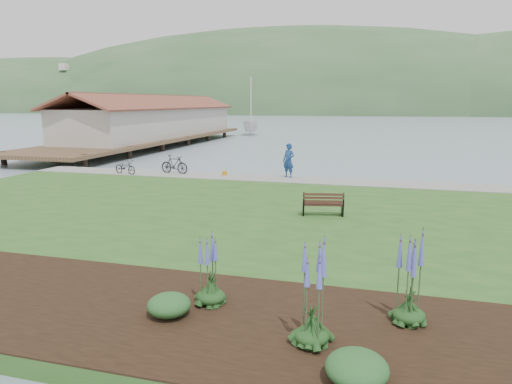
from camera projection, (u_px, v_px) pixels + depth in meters
ground at (283, 218)px, 18.62m from camera, size 600.00×600.00×0.00m
lawn at (272, 226)px, 16.69m from camera, size 34.00×20.00×0.40m
shoreline_path at (309, 180)px, 25.07m from camera, size 34.00×2.20×0.03m
garden_bed at (331, 333)px, 8.49m from camera, size 24.00×4.40×0.04m
far_hillside at (427, 114)px, 174.21m from camera, size 580.00×80.00×38.00m
pier_pavilion at (156, 121)px, 49.34m from camera, size 8.00×36.00×5.40m
park_bench at (323, 204)px, 17.24m from camera, size 1.61×0.90×0.95m
person at (289, 158)px, 25.75m from camera, size 1.00×0.86×2.30m
bicycle_a at (125, 167)px, 27.19m from camera, size 1.02×1.73×0.86m
bicycle_b at (174, 165)px, 27.38m from camera, size 0.78×1.89×1.10m
sailboat at (251, 135)px, 65.18m from camera, size 11.93×12.06×25.78m
pannier at (225, 173)px, 26.63m from camera, size 0.24×0.31×0.29m
echium_0 at (313, 295)px, 7.90m from camera, size 0.62×0.62×2.15m
echium_1 at (411, 280)px, 8.69m from camera, size 0.62×0.62×2.05m
echium_4 at (211, 273)px, 9.57m from camera, size 0.62×0.62×1.75m
shrub_0 at (169, 305)px, 9.13m from camera, size 0.88×0.88×0.44m
shrub_1 at (357, 368)px, 6.92m from camera, size 0.97×0.97×0.49m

